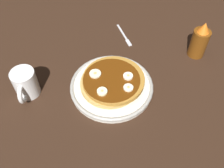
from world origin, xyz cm
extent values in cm
cube|color=black|center=(0.00, 0.00, -1.50)|extent=(140.00, 140.00, 3.00)
cylinder|color=silver|center=(0.00, 0.00, 0.86)|extent=(25.29, 25.29, 1.72)
torus|color=#A19E96|center=(0.00, 0.00, 1.46)|extent=(25.74, 25.74, 1.21)
cylinder|color=tan|center=(-0.14, -0.56, 2.37)|extent=(18.13, 18.13, 1.30)
cylinder|color=#A8742B|center=(-0.51, 0.57, 3.68)|extent=(18.90, 18.90, 1.30)
cylinder|color=#592B0A|center=(0.00, 0.00, 4.41)|extent=(17.28, 17.28, 0.16)
cylinder|color=#F6E5C6|center=(-0.88, 4.95, 4.73)|extent=(2.98, 2.98, 0.81)
cylinder|color=tan|center=(-0.88, 4.95, 5.18)|extent=(0.83, 0.83, 0.08)
cylinder|color=beige|center=(-1.98, -4.99, 4.65)|extent=(3.56, 3.56, 0.65)
cylinder|color=tan|center=(-1.98, -4.99, 5.02)|extent=(1.00, 1.00, 0.08)
cylinder|color=#F0E6C3|center=(3.48, 4.84, 4.66)|extent=(2.90, 2.90, 0.66)
cylinder|color=tan|center=(3.48, 4.84, 5.03)|extent=(0.81, 0.81, 0.08)
cylinder|color=#F5F4BB|center=(4.92, -2.71, 4.75)|extent=(3.00, 3.00, 0.84)
cylinder|color=tan|center=(4.92, -2.71, 5.21)|extent=(0.84, 0.84, 0.08)
cylinder|color=white|center=(1.39, -25.48, 4.43)|extent=(7.04, 7.04, 8.85)
cylinder|color=black|center=(1.39, -25.48, 7.97)|extent=(5.99, 5.99, 0.53)
torus|color=white|center=(5.08, -25.48, 4.43)|extent=(6.23, 1.27, 6.23)
cube|color=silver|center=(-27.31, 4.03, 0.25)|extent=(9.16, 3.93, 0.50)
cube|color=silver|center=(-21.21, 6.27, 0.25)|extent=(3.72, 2.39, 0.50)
cylinder|color=brown|center=(-15.43, 29.47, 4.93)|extent=(5.71, 5.71, 9.87)
cone|color=orange|center=(-15.43, 29.47, 11.58)|extent=(4.00, 4.00, 3.42)
camera|label=1|loc=(47.91, -0.11, 61.00)|focal=39.71mm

